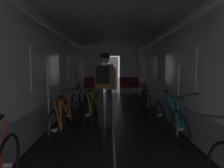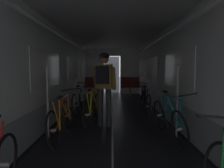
% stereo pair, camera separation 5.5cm
% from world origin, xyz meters
% --- Properties ---
extents(train_car_shell, '(3.14, 12.34, 2.57)m').
position_xyz_m(train_car_shell, '(-0.00, 3.60, 1.70)').
color(train_car_shell, black).
rests_on(train_car_shell, ground).
extents(bench_seat_far_left, '(0.98, 0.51, 0.95)m').
position_xyz_m(bench_seat_far_left, '(-0.90, 8.07, 0.57)').
color(bench_seat_far_left, gray).
rests_on(bench_seat_far_left, ground).
extents(bench_seat_far_right, '(0.98, 0.51, 0.95)m').
position_xyz_m(bench_seat_far_right, '(0.90, 8.07, 0.57)').
color(bench_seat_far_right, gray).
rests_on(bench_seat_far_right, ground).
extents(bicycle_black, '(0.44, 1.69, 0.95)m').
position_xyz_m(bicycle_black, '(0.97, 4.09, 0.38)').
color(bicycle_black, black).
rests_on(bicycle_black, ground).
extents(bicycle_orange, '(0.44, 1.69, 0.96)m').
position_xyz_m(bicycle_orange, '(-0.99, 2.01, 0.38)').
color(bicycle_orange, black).
rests_on(bicycle_orange, ground).
extents(bicycle_silver, '(0.44, 1.69, 0.95)m').
position_xyz_m(bicycle_silver, '(-1.02, 4.20, 0.38)').
color(bicycle_silver, black).
rests_on(bicycle_silver, ground).
extents(bicycle_teal, '(0.50, 1.69, 0.96)m').
position_xyz_m(bicycle_teal, '(1.10, 2.08, 0.38)').
color(bicycle_teal, black).
rests_on(bicycle_teal, ground).
extents(person_cyclist_aisle, '(0.56, 0.44, 1.73)m').
position_xyz_m(person_cyclist_aisle, '(-0.19, 2.85, 1.07)').
color(person_cyclist_aisle, '#2D2D33').
rests_on(person_cyclist_aisle, ground).
extents(bicycle_yellow_in_aisle, '(0.49, 1.68, 0.94)m').
position_xyz_m(bicycle_yellow_in_aisle, '(-0.49, 3.11, 0.38)').
color(bicycle_yellow_in_aisle, black).
rests_on(bicycle_yellow_in_aisle, ground).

